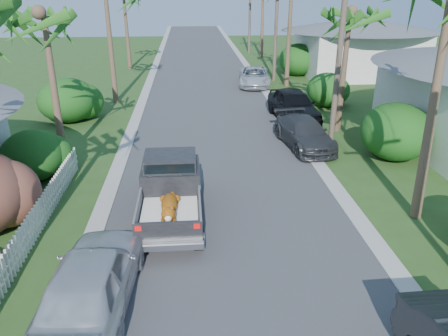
{
  "coord_description": "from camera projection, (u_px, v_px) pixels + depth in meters",
  "views": [
    {
      "loc": [
        -1.16,
        -6.52,
        7.28
      ],
      "look_at": [
        -0.06,
        7.21,
        1.4
      ],
      "focal_mm": 35.0,
      "sensor_mm": 36.0,
      "label": 1
    }
  ],
  "objects": [
    {
      "name": "curb_left",
      "position": [
        146.0,
        91.0,
        31.52
      ],
      "size": [
        0.6,
        100.0,
        0.06
      ],
      "primitive_type": "cube",
      "color": "#A5A39E",
      "rests_on": "ground"
    },
    {
      "name": "shrub_l_c",
      "position": [
        33.0,
        155.0,
        17.16
      ],
      "size": [
        2.4,
        2.64,
        2.0
      ],
      "primitive_type": "ellipsoid",
      "color": "#1A4313",
      "rests_on": "ground"
    },
    {
      "name": "parked_car_rd",
      "position": [
        254.0,
        77.0,
        32.95
      ],
      "size": [
        2.8,
        5.1,
        1.35
      ],
      "primitive_type": "imported",
      "rotation": [
        0.0,
        0.0,
        -0.12
      ],
      "color": "silver",
      "rests_on": "ground"
    },
    {
      "name": "picket_fence",
      "position": [
        35.0,
        223.0,
        13.33
      ],
      "size": [
        0.1,
        11.0,
        1.0
      ],
      "primitive_type": "cube",
      "color": "white",
      "rests_on": "ground"
    },
    {
      "name": "parked_car_rm",
      "position": [
        304.0,
        133.0,
        20.71
      ],
      "size": [
        2.44,
        4.81,
        1.34
      ],
      "primitive_type": "imported",
      "rotation": [
        0.0,
        0.0,
        0.13
      ],
      "color": "#303235",
      "rests_on": "ground"
    },
    {
      "name": "shrub_r_d",
      "position": [
        298.0,
        60.0,
        36.5
      ],
      "size": [
        3.2,
        3.52,
        2.6
      ],
      "primitive_type": "ellipsoid",
      "color": "#1A4313",
      "rests_on": "ground"
    },
    {
      "name": "palm_r_b",
      "position": [
        350.0,
        12.0,
        20.82
      ],
      "size": [
        4.4,
        4.4,
        7.2
      ],
      "color": "brown",
      "rests_on": "ground"
    },
    {
      "name": "utility_pole_d",
      "position": [
        250.0,
        9.0,
        46.95
      ],
      "size": [
        1.6,
        0.26,
        9.0
      ],
      "color": "brown",
      "rests_on": "ground"
    },
    {
      "name": "shrub_r_b",
      "position": [
        396.0,
        132.0,
        19.09
      ],
      "size": [
        3.0,
        3.3,
        2.5
      ],
      "primitive_type": "ellipsoid",
      "color": "#1A4313",
      "rests_on": "ground"
    },
    {
      "name": "road",
      "position": [
        205.0,
        90.0,
        31.84
      ],
      "size": [
        8.0,
        100.0,
        0.02
      ],
      "primitive_type": "cube",
      "color": "#38383A",
      "rests_on": "ground"
    },
    {
      "name": "parked_car_ln",
      "position": [
        92.0,
        280.0,
        10.29
      ],
      "size": [
        2.2,
        4.83,
        1.61
      ],
      "primitive_type": "imported",
      "rotation": [
        0.0,
        0.0,
        3.08
      ],
      "color": "silver",
      "rests_on": "ground"
    },
    {
      "name": "palm_l_b",
      "position": [
        42.0,
        14.0,
        17.01
      ],
      "size": [
        4.4,
        4.4,
        7.4
      ],
      "color": "brown",
      "rests_on": "ground"
    },
    {
      "name": "utility_pole_c",
      "position": [
        276.0,
        20.0,
        33.2
      ],
      "size": [
        1.6,
        0.26,
        9.0
      ],
      "color": "brown",
      "rests_on": "ground"
    },
    {
      "name": "pickup_truck",
      "position": [
        171.0,
        187.0,
        14.52
      ],
      "size": [
        1.98,
        5.12,
        2.06
      ],
      "color": "black",
      "rests_on": "ground"
    },
    {
      "name": "parked_car_rf",
      "position": [
        293.0,
        105.0,
        24.72
      ],
      "size": [
        2.48,
        5.2,
        1.71
      ],
      "primitive_type": "imported",
      "rotation": [
        0.0,
        0.0,
        0.09
      ],
      "color": "black",
      "rests_on": "ground"
    },
    {
      "name": "curb_right",
      "position": [
        264.0,
        89.0,
        32.15
      ],
      "size": [
        0.6,
        100.0,
        0.06
      ],
      "primitive_type": "cube",
      "color": "#A5A39E",
      "rests_on": "ground"
    },
    {
      "name": "shrub_l_d",
      "position": [
        67.0,
        100.0,
        24.37
      ],
      "size": [
        3.2,
        3.52,
        2.4
      ],
      "primitive_type": "ellipsoid",
      "color": "#1A4313",
      "rests_on": "ground"
    },
    {
      "name": "shrub_r_c",
      "position": [
        328.0,
        90.0,
        27.4
      ],
      "size": [
        2.6,
        2.86,
        2.1
      ],
      "primitive_type": "ellipsoid",
      "color": "#1A4313",
      "rests_on": "ground"
    },
    {
      "name": "house_right_far",
      "position": [
        358.0,
        49.0,
        36.55
      ],
      "size": [
        9.0,
        8.0,
        4.6
      ],
      "color": "silver",
      "rests_on": "ground"
    },
    {
      "name": "utility_pole_b",
      "position": [
        340.0,
        47.0,
        19.45
      ],
      "size": [
        1.6,
        0.26,
        9.0
      ],
      "color": "brown",
      "rests_on": "ground"
    }
  ]
}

